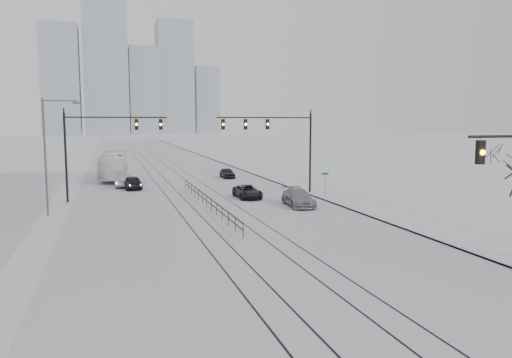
% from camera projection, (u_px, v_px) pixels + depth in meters
% --- Properties ---
extents(road, '(22.00, 260.00, 0.02)m').
position_uv_depth(road, '(167.00, 172.00, 70.83)').
color(road, silver).
rests_on(road, ground).
extents(sidewalk_east, '(5.00, 260.00, 0.16)m').
position_uv_depth(sidewalk_east, '(258.00, 169.00, 74.62)').
color(sidewalk_east, silver).
rests_on(sidewalk_east, ground).
extents(curb, '(0.10, 260.00, 0.12)m').
position_uv_depth(curb, '(242.00, 170.00, 73.93)').
color(curb, gray).
rests_on(curb, ground).
extents(tram_rails, '(5.30, 180.00, 0.01)m').
position_uv_depth(tram_rails, '(189.00, 191.00, 51.78)').
color(tram_rails, black).
rests_on(tram_rails, ground).
extents(skyline, '(96.00, 48.00, 72.00)m').
position_uv_depth(skyline, '(131.00, 78.00, 272.27)').
color(skyline, '#A8AFB8').
rests_on(skyline, ground).
extents(traffic_mast_ne, '(9.60, 0.37, 8.00)m').
position_uv_depth(traffic_mast_ne, '(279.00, 137.00, 48.64)').
color(traffic_mast_ne, black).
rests_on(traffic_mast_ne, ground).
extents(traffic_mast_nw, '(9.10, 0.37, 8.00)m').
position_uv_depth(traffic_mast_nw, '(100.00, 140.00, 44.93)').
color(traffic_mast_nw, black).
rests_on(traffic_mast_nw, ground).
extents(street_light_west, '(2.73, 0.25, 9.00)m').
position_uv_depth(street_light_west, '(49.00, 148.00, 38.22)').
color(street_light_west, '#595B60').
rests_on(street_light_west, ground).
extents(median_fence, '(0.06, 24.00, 1.00)m').
position_uv_depth(median_fence, '(207.00, 201.00, 42.19)').
color(median_fence, black).
rests_on(median_fence, ground).
extents(street_sign, '(0.70, 0.06, 2.40)m').
position_uv_depth(street_sign, '(325.00, 181.00, 47.29)').
color(street_sign, '#595B60').
rests_on(street_sign, ground).
extents(sedan_sb_inner, '(2.18, 4.42, 1.45)m').
position_uv_depth(sedan_sb_inner, '(132.00, 183.00, 53.32)').
color(sedan_sb_inner, black).
rests_on(sedan_sb_inner, ground).
extents(sedan_sb_outer, '(2.04, 4.31, 1.37)m').
position_uv_depth(sedan_sb_outer, '(124.00, 181.00, 55.13)').
color(sedan_sb_outer, '#9A9EA2').
rests_on(sedan_sb_outer, ground).
extents(sedan_nb_front, '(2.10, 4.45, 1.23)m').
position_uv_depth(sedan_nb_front, '(248.00, 192.00, 47.06)').
color(sedan_nb_front, black).
rests_on(sedan_nb_front, ground).
extents(sedan_nb_right, '(2.39, 5.11, 1.44)m').
position_uv_depth(sedan_nb_right, '(298.00, 198.00, 42.56)').
color(sedan_nb_right, gray).
rests_on(sedan_nb_right, ground).
extents(sedan_nb_far, '(1.51, 3.74, 1.27)m').
position_uv_depth(sedan_nb_far, '(227.00, 173.00, 63.89)').
color(sedan_nb_far, black).
rests_on(sedan_nb_far, ground).
extents(box_truck, '(3.72, 12.41, 3.41)m').
position_uv_depth(box_truck, '(114.00, 166.00, 62.32)').
color(box_truck, white).
rests_on(box_truck, ground).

